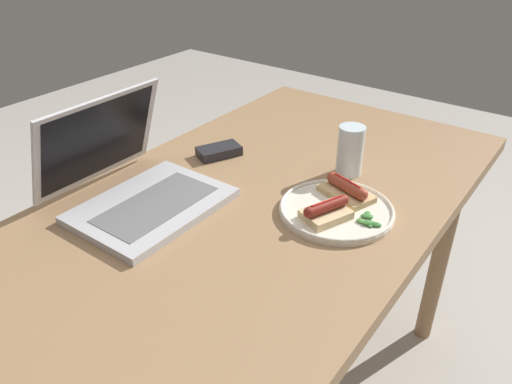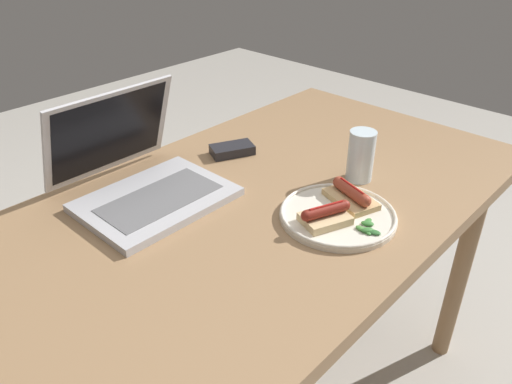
{
  "view_description": "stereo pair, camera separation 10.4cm",
  "coord_description": "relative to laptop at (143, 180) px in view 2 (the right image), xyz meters",
  "views": [
    {
      "loc": [
        -0.72,
        -0.57,
        1.34
      ],
      "look_at": [
        -0.0,
        -0.04,
        0.81
      ],
      "focal_mm": 35.0,
      "sensor_mm": 36.0,
      "label": 1
    },
    {
      "loc": [
        -0.65,
        -0.65,
        1.34
      ],
      "look_at": [
        -0.0,
        -0.04,
        0.81
      ],
      "focal_mm": 35.0,
      "sensor_mm": 36.0,
      "label": 2
    }
  ],
  "objects": [
    {
      "name": "salad_pile",
      "position": [
        0.22,
        -0.45,
        -0.03
      ],
      "size": [
        0.06,
        0.06,
        0.01
      ],
      "color": "#4C8E3D",
      "rests_on": "plate"
    },
    {
      "name": "laptop",
      "position": [
        0.0,
        0.0,
        0.0
      ],
      "size": [
        0.32,
        0.32,
        0.23
      ],
      "color": "#B7B7BC",
      "rests_on": "desk"
    },
    {
      "name": "drinking_glass",
      "position": [
        0.4,
        -0.31,
        0.02
      ],
      "size": [
        0.06,
        0.06,
        0.12
      ],
      "color": "silver",
      "rests_on": "desk"
    },
    {
      "name": "sausage_toast_middle",
      "position": [
        0.18,
        -0.37,
        -0.01
      ],
      "size": [
        0.11,
        0.1,
        0.04
      ],
      "rotation": [
        0.0,
        0.0,
        5.91
      ],
      "color": "#D6B784",
      "rests_on": "plate"
    },
    {
      "name": "sausage_toast_left",
      "position": [
        0.28,
        -0.37,
        -0.02
      ],
      "size": [
        0.11,
        0.14,
        0.04
      ],
      "rotation": [
        0.0,
        0.0,
        4.39
      ],
      "color": "tan",
      "rests_on": "plate"
    },
    {
      "name": "external_drive",
      "position": [
        0.29,
        0.01,
        -0.03
      ],
      "size": [
        0.13,
        0.1,
        0.02
      ],
      "rotation": [
        0.0,
        0.0,
        -0.44
      ],
      "color": "#232328",
      "rests_on": "desk"
    },
    {
      "name": "plate",
      "position": [
        0.23,
        -0.38,
        -0.03
      ],
      "size": [
        0.25,
        0.25,
        0.02
      ],
      "color": "silver",
      "rests_on": "desk"
    },
    {
      "name": "desk",
      "position": [
        0.11,
        -0.2,
        -0.13
      ],
      "size": [
        1.48,
        0.76,
        0.75
      ],
      "color": "#93704C",
      "rests_on": "ground_plane"
    }
  ]
}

